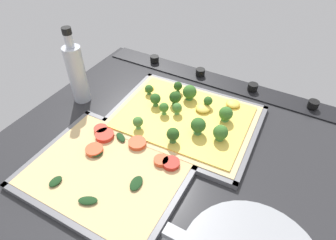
{
  "coord_description": "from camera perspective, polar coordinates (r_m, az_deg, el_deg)",
  "views": [
    {
      "loc": [
        -20.3,
        40.46,
        49.71
      ],
      "look_at": [
        3.84,
        -3.0,
        5.74
      ],
      "focal_mm": 31.12,
      "sensor_mm": 36.0,
      "label": 1
    }
  ],
  "objects": [
    {
      "name": "ground_plane",
      "position": [
        0.68,
        1.6,
        -7.05
      ],
      "size": [
        82.17,
        69.71,
        3.0
      ],
      "primitive_type": "cube",
      "color": "#28282B"
    },
    {
      "name": "stove_control_panel",
      "position": [
        0.89,
        11.13,
        7.27
      ],
      "size": [
        78.88,
        7.0,
        2.6
      ],
      "color": "black",
      "rests_on": "ground_plane"
    },
    {
      "name": "baking_tray_front",
      "position": [
        0.74,
        3.1,
        -0.15
      ],
      "size": [
        37.59,
        29.96,
        1.3
      ],
      "color": "slate",
      "rests_on": "ground_plane"
    },
    {
      "name": "broccoli_pizza",
      "position": [
        0.74,
        3.44,
        0.78
      ],
      "size": [
        35.09,
        27.46,
        5.66
      ],
      "color": "#D3B77F",
      "rests_on": "baking_tray_front"
    },
    {
      "name": "baking_tray_back",
      "position": [
        0.64,
        -11.84,
        -10.16
      ],
      "size": [
        33.37,
        26.84,
        1.3
      ],
      "color": "slate",
      "rests_on": "ground_plane"
    },
    {
      "name": "veggie_pizza_back",
      "position": [
        0.64,
        -11.52,
        -9.28
      ],
      "size": [
        30.95,
        24.41,
        1.9
      ],
      "color": "tan",
      "rests_on": "baking_tray_back"
    },
    {
      "name": "oil_bottle",
      "position": [
        0.81,
        -17.45,
        8.84
      ],
      "size": [
        4.62,
        4.62,
        20.95
      ],
      "color": "#B7BCC6",
      "rests_on": "ground_plane"
    }
  ]
}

